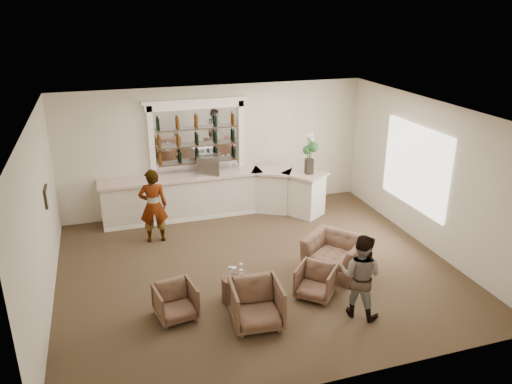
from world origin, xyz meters
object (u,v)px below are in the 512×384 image
guest (361,276)px  armchair_far (335,255)px  cocktail_table (237,288)px  armchair_left (176,302)px  armchair_right (316,282)px  sommelier (153,206)px  flower_vase (310,151)px  espresso_machine (209,165)px  armchair_center (256,304)px  bar_counter (216,195)px

guest → armchair_far: (0.28, 1.50, -0.40)m
cocktail_table → armchair_left: 1.20m
armchair_far → armchair_right: bearing=-85.0°
sommelier → flower_vase: bearing=-170.6°
sommelier → armchair_right: 4.24m
sommelier → armchair_left: sommelier is taller
espresso_machine → sommelier: bearing=-127.9°
cocktail_table → armchair_far: size_ratio=0.51×
espresso_machine → armchair_center: bearing=-75.6°
bar_counter → sommelier: size_ratio=3.26×
armchair_left → espresso_machine: size_ratio=1.25×
cocktail_table → armchair_right: 1.47m
sommelier → guest: size_ratio=1.13×
armchair_center → espresso_machine: 4.97m
armchair_right → armchair_far: size_ratio=0.60×
guest → armchair_center: 1.88m
sommelier → guest: 5.10m
bar_counter → espresso_machine: espresso_machine is taller
cocktail_table → armchair_right: (1.44, -0.32, 0.06)m
armchair_right → armchair_far: (0.77, 0.75, 0.06)m
bar_counter → armchair_far: bearing=-64.9°
armchair_left → armchair_center: armchair_center is taller
flower_vase → armchair_left: bearing=-138.8°
bar_counter → armchair_left: bearing=-112.3°
sommelier → espresso_machine: size_ratio=3.15×
espresso_machine → flower_vase: 2.56m
sommelier → espresso_machine: 1.94m
espresso_machine → flower_vase: (2.43, -0.74, 0.35)m
sommelier → cocktail_table: bearing=115.8°
guest → armchair_right: 1.01m
armchair_far → espresso_machine: espresso_machine is taller
armchair_left → armchair_right: bearing=-11.7°
flower_vase → armchair_center: bearing=-123.3°
armchair_center → cocktail_table: bearing=102.5°
sommelier → armchair_far: 4.26m
armchair_left → armchair_far: size_ratio=0.60×
cocktail_table → flower_vase: bearing=49.5°
bar_counter → armchair_left: 4.54m
armchair_left → armchair_center: 1.44m
bar_counter → cocktail_table: bar_counter is taller
sommelier → armchair_center: bearing=113.1°
sommelier → espresso_machine: (1.55, 1.06, 0.51)m
sommelier → flower_vase: (3.98, 0.32, 0.86)m
sommelier → espresso_machine: sommelier is taller
cocktail_table → guest: guest is taller
cocktail_table → armchair_far: (2.21, 0.43, 0.13)m
armchair_right → bar_counter: bearing=143.5°
armchair_right → flower_vase: size_ratio=0.65×
armchair_center → armchair_right: armchair_center is taller
armchair_left → armchair_far: armchair_far is taller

